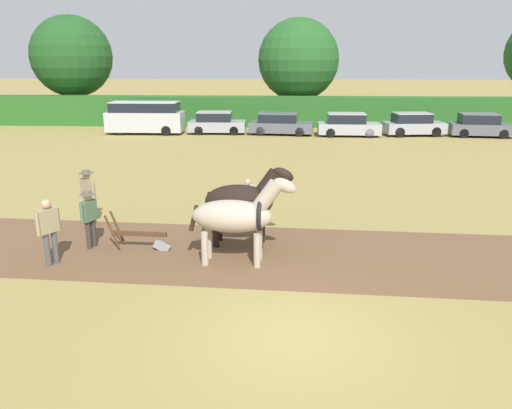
# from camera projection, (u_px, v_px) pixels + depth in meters

# --- Properties ---
(ground_plane) EXTENTS (240.00, 240.00, 0.00)m
(ground_plane) POSITION_uv_depth(u_px,v_px,m) (296.00, 336.00, 9.62)
(ground_plane) COLOR #998447
(plowed_furrow_strip) EXTENTS (30.78, 6.04, 0.01)m
(plowed_furrow_strip) POSITION_uv_depth(u_px,v_px,m) (77.00, 246.00, 14.21)
(plowed_furrow_strip) COLOR brown
(plowed_furrow_strip) RESTS_ON ground
(hedgerow) EXTENTS (74.65, 1.88, 2.28)m
(hedgerow) POSITION_uv_depth(u_px,v_px,m) (287.00, 111.00, 38.89)
(hedgerow) COLOR #286023
(hedgerow) RESTS_ON ground
(tree_left) EXTENTS (6.61, 6.61, 8.57)m
(tree_left) POSITION_uv_depth(u_px,v_px,m) (72.00, 57.00, 41.32)
(tree_left) COLOR brown
(tree_left) RESTS_ON ground
(tree_center_left) EXTENTS (6.61, 6.61, 8.32)m
(tree_center_left) POSITION_uv_depth(u_px,v_px,m) (299.00, 60.00, 40.68)
(tree_center_left) COLOR brown
(tree_center_left) RESTS_ON ground
(draft_horse_lead_left) EXTENTS (2.83, 0.99, 2.39)m
(draft_horse_lead_left) POSITION_uv_depth(u_px,v_px,m) (237.00, 216.00, 12.73)
(draft_horse_lead_left) COLOR #B2A38E
(draft_horse_lead_left) RESTS_ON ground
(draft_horse_lead_right) EXTENTS (2.65, 1.10, 2.36)m
(draft_horse_lead_right) POSITION_uv_depth(u_px,v_px,m) (243.00, 201.00, 14.01)
(draft_horse_lead_right) COLOR black
(draft_horse_lead_right) RESTS_ON ground
(plow) EXTENTS (1.78, 0.48, 1.13)m
(plow) POSITION_uv_depth(u_px,v_px,m) (144.00, 238.00, 13.92)
(plow) COLOR #4C331E
(plow) RESTS_ON ground
(farmer_at_plow) EXTENTS (0.41, 0.62, 1.66)m
(farmer_at_plow) POSITION_uv_depth(u_px,v_px,m) (89.00, 215.00, 13.87)
(farmer_at_plow) COLOR #38332D
(farmer_at_plow) RESTS_ON ground
(farmer_beside_team) EXTENTS (0.42, 0.56, 1.59)m
(farmer_beside_team) POSITION_uv_depth(u_px,v_px,m) (248.00, 200.00, 15.51)
(farmer_beside_team) COLOR #4C4C4C
(farmer_beside_team) RESTS_ON ground
(farmer_onlooker_left) EXTENTS (0.42, 0.62, 1.75)m
(farmer_onlooker_left) POSITION_uv_depth(u_px,v_px,m) (49.00, 227.00, 12.69)
(farmer_onlooker_left) COLOR #4C4C4C
(farmer_onlooker_left) RESTS_ON ground
(farmer_onlooker_right) EXTENTS (0.58, 0.46, 1.79)m
(farmer_onlooker_right) POSITION_uv_depth(u_px,v_px,m) (88.00, 192.00, 15.79)
(farmer_onlooker_right) COLOR #38332D
(farmer_onlooker_right) RESTS_ON ground
(parked_van) EXTENTS (5.32, 1.92, 2.23)m
(parked_van) POSITION_uv_depth(u_px,v_px,m) (145.00, 117.00, 34.99)
(parked_van) COLOR #BCBCC1
(parked_van) RESTS_ON ground
(parked_car_left) EXTENTS (3.99, 1.90, 1.53)m
(parked_car_left) POSITION_uv_depth(u_px,v_px,m) (217.00, 123.00, 35.22)
(parked_car_left) COLOR #9E9EA8
(parked_car_left) RESTS_ON ground
(parked_car_center_left) EXTENTS (4.53, 2.26, 1.49)m
(parked_car_center_left) POSITION_uv_depth(u_px,v_px,m) (280.00, 124.00, 34.78)
(parked_car_center_left) COLOR #565B66
(parked_car_center_left) RESTS_ON ground
(parked_car_center) EXTENTS (4.21, 1.83, 1.56)m
(parked_car_center) POSITION_uv_depth(u_px,v_px,m) (348.00, 125.00, 34.05)
(parked_car_center) COLOR #A8A8B2
(parked_car_center) RESTS_ON ground
(parked_car_center_right) EXTENTS (4.24, 2.22, 1.56)m
(parked_car_center_right) POSITION_uv_depth(u_px,v_px,m) (413.00, 125.00, 34.25)
(parked_car_center_right) COLOR #9E9EA8
(parked_car_center_right) RESTS_ON ground
(parked_car_right) EXTENTS (4.20, 2.16, 1.57)m
(parked_car_right) POSITION_uv_depth(u_px,v_px,m) (480.00, 126.00, 33.79)
(parked_car_right) COLOR #565B66
(parked_car_right) RESTS_ON ground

